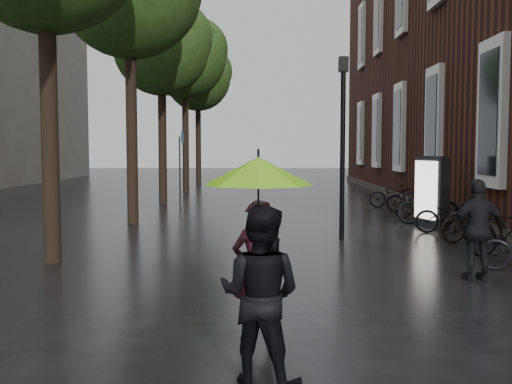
{
  "coord_description": "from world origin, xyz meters",
  "views": [
    {
      "loc": [
        -0.08,
        -4.15,
        2.16
      ],
      "look_at": [
        -0.25,
        7.29,
        1.32
      ],
      "focal_mm": 42.0,
      "sensor_mm": 36.0,
      "label": 1
    }
  ],
  "objects_px": {
    "ad_lightbox": "(431,192)",
    "lamp_post": "(343,129)",
    "person_burgundy": "(257,270)",
    "parked_bicycles": "(450,215)",
    "pedestrian_walking": "(478,230)",
    "person_black": "(260,295)"
  },
  "relations": [
    {
      "from": "person_burgundy",
      "to": "ad_lightbox",
      "type": "bearing_deg",
      "value": -136.03
    },
    {
      "from": "person_burgundy",
      "to": "parked_bicycles",
      "type": "distance_m",
      "value": 9.76
    },
    {
      "from": "person_burgundy",
      "to": "pedestrian_walking",
      "type": "height_order",
      "value": "pedestrian_walking"
    },
    {
      "from": "ad_lightbox",
      "to": "lamp_post",
      "type": "bearing_deg",
      "value": -158.18
    },
    {
      "from": "person_burgundy",
      "to": "lamp_post",
      "type": "xyz_separation_m",
      "value": [
        1.92,
        7.53,
        1.81
      ]
    },
    {
      "from": "person_burgundy",
      "to": "pedestrian_walking",
      "type": "xyz_separation_m",
      "value": [
        3.56,
        3.08,
        0.04
      ]
    },
    {
      "from": "person_burgundy",
      "to": "person_black",
      "type": "xyz_separation_m",
      "value": [
        0.05,
        -1.27,
        0.03
      ]
    },
    {
      "from": "person_burgundy",
      "to": "lamp_post",
      "type": "height_order",
      "value": "lamp_post"
    },
    {
      "from": "ad_lightbox",
      "to": "lamp_post",
      "type": "relative_size",
      "value": 0.45
    },
    {
      "from": "person_black",
      "to": "parked_bicycles",
      "type": "height_order",
      "value": "person_black"
    },
    {
      "from": "ad_lightbox",
      "to": "parked_bicycles",
      "type": "bearing_deg",
      "value": -98.13
    },
    {
      "from": "person_black",
      "to": "parked_bicycles",
      "type": "xyz_separation_m",
      "value": [
        4.73,
        9.78,
        -0.36
      ]
    },
    {
      "from": "person_black",
      "to": "ad_lightbox",
      "type": "height_order",
      "value": "ad_lightbox"
    },
    {
      "from": "pedestrian_walking",
      "to": "parked_bicycles",
      "type": "height_order",
      "value": "pedestrian_walking"
    },
    {
      "from": "pedestrian_walking",
      "to": "parked_bicycles",
      "type": "distance_m",
      "value": 5.57
    },
    {
      "from": "person_burgundy",
      "to": "person_black",
      "type": "bearing_deg",
      "value": 71.61
    },
    {
      "from": "parked_bicycles",
      "to": "pedestrian_walking",
      "type": "bearing_deg",
      "value": -102.61
    },
    {
      "from": "person_black",
      "to": "lamp_post",
      "type": "height_order",
      "value": "lamp_post"
    },
    {
      "from": "parked_bicycles",
      "to": "lamp_post",
      "type": "relative_size",
      "value": 3.22
    },
    {
      "from": "pedestrian_walking",
      "to": "ad_lightbox",
      "type": "bearing_deg",
      "value": -103.28
    },
    {
      "from": "parked_bicycles",
      "to": "ad_lightbox",
      "type": "height_order",
      "value": "ad_lightbox"
    },
    {
      "from": "person_burgundy",
      "to": "parked_bicycles",
      "type": "xyz_separation_m",
      "value": [
        4.78,
        8.51,
        -0.33
      ]
    }
  ]
}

